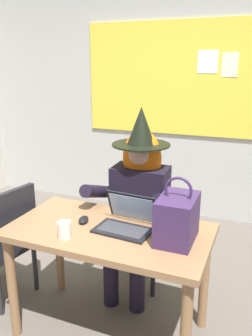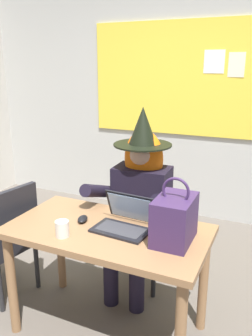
{
  "view_description": "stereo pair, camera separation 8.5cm",
  "coord_description": "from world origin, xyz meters",
  "px_view_note": "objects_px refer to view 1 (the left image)",
  "views": [
    {
      "loc": [
        0.77,
        -1.77,
        1.69
      ],
      "look_at": [
        -0.06,
        0.28,
        1.04
      ],
      "focal_mm": 37.22,
      "sensor_mm": 36.0,
      "label": 1
    },
    {
      "loc": [
        0.85,
        -1.74,
        1.69
      ],
      "look_at": [
        -0.06,
        0.28,
        1.04
      ],
      "focal_mm": 37.22,
      "sensor_mm": 36.0,
      "label": 2
    }
  ],
  "objects_px": {
    "chair_at_desk": "(142,220)",
    "person_costumed": "(138,192)",
    "desk_main": "(109,244)",
    "laptop": "(127,221)",
    "coffee_mug": "(64,230)",
    "computer_mouse": "(84,220)",
    "chair_spare_by_window": "(6,239)",
    "handbag": "(177,218)"
  },
  "relations": [
    {
      "from": "laptop",
      "to": "desk_main",
      "type": "bearing_deg",
      "value": -148.95
    },
    {
      "from": "desk_main",
      "to": "computer_mouse",
      "type": "xyz_separation_m",
      "value": [
        -0.19,
        0.02,
        0.12
      ]
    },
    {
      "from": "chair_at_desk",
      "to": "person_costumed",
      "type": "xyz_separation_m",
      "value": [
        0.0,
        -0.12,
        0.28
      ]
    },
    {
      "from": "chair_at_desk",
      "to": "computer_mouse",
      "type": "relative_size",
      "value": 8.51
    },
    {
      "from": "chair_at_desk",
      "to": "person_costumed",
      "type": "height_order",
      "value": "person_costumed"
    },
    {
      "from": "desk_main",
      "to": "chair_at_desk",
      "type": "bearing_deg",
      "value": 91.94
    },
    {
      "from": "desk_main",
      "to": "handbag",
      "type": "xyz_separation_m",
      "value": [
        0.41,
        0.02,
        0.24
      ]
    },
    {
      "from": "laptop",
      "to": "chair_at_desk",
      "type": "bearing_deg",
      "value": 105.13
    },
    {
      "from": "laptop",
      "to": "coffee_mug",
      "type": "distance_m",
      "value": 0.38
    },
    {
      "from": "coffee_mug",
      "to": "handbag",
      "type": "bearing_deg",
      "value": 19.41
    },
    {
      "from": "desk_main",
      "to": "chair_at_desk",
      "type": "xyz_separation_m",
      "value": [
        -0.02,
        0.69,
        -0.14
      ]
    },
    {
      "from": "desk_main",
      "to": "person_costumed",
      "type": "xyz_separation_m",
      "value": [
        -0.02,
        0.57,
        0.14
      ]
    },
    {
      "from": "person_costumed",
      "to": "handbag",
      "type": "height_order",
      "value": "person_costumed"
    },
    {
      "from": "computer_mouse",
      "to": "desk_main",
      "type": "bearing_deg",
      "value": -23.17
    },
    {
      "from": "person_costumed",
      "to": "computer_mouse",
      "type": "bearing_deg",
      "value": -19.52
    },
    {
      "from": "desk_main",
      "to": "computer_mouse",
      "type": "bearing_deg",
      "value": 173.42
    },
    {
      "from": "person_costumed",
      "to": "coffee_mug",
      "type": "xyz_separation_m",
      "value": [
        -0.17,
        -0.77,
        0.01
      ]
    },
    {
      "from": "chair_at_desk",
      "to": "person_costumed",
      "type": "distance_m",
      "value": 0.31
    },
    {
      "from": "laptop",
      "to": "person_costumed",
      "type": "bearing_deg",
      "value": 107.04
    },
    {
      "from": "desk_main",
      "to": "chair_at_desk",
      "type": "height_order",
      "value": "chair_at_desk"
    },
    {
      "from": "computer_mouse",
      "to": "handbag",
      "type": "bearing_deg",
      "value": -17.12
    },
    {
      "from": "chair_at_desk",
      "to": "desk_main",
      "type": "bearing_deg",
      "value": 0.53
    },
    {
      "from": "chair_at_desk",
      "to": "laptop",
      "type": "height_order",
      "value": "laptop"
    },
    {
      "from": "handbag",
      "to": "coffee_mug",
      "type": "relative_size",
      "value": 3.98
    },
    {
      "from": "person_costumed",
      "to": "computer_mouse",
      "type": "xyz_separation_m",
      "value": [
        -0.17,
        -0.55,
        -0.02
      ]
    },
    {
      "from": "person_costumed",
      "to": "desk_main",
      "type": "bearing_deg",
      "value": -0.55
    },
    {
      "from": "laptop",
      "to": "computer_mouse",
      "type": "relative_size",
      "value": 3.43
    },
    {
      "from": "handbag",
      "to": "person_costumed",
      "type": "bearing_deg",
      "value": 128.11
    },
    {
      "from": "chair_at_desk",
      "to": "computer_mouse",
      "type": "height_order",
      "value": "chair_at_desk"
    },
    {
      "from": "desk_main",
      "to": "laptop",
      "type": "height_order",
      "value": "laptop"
    },
    {
      "from": "laptop",
      "to": "coffee_mug",
      "type": "height_order",
      "value": "laptop"
    },
    {
      "from": "computer_mouse",
      "to": "chair_spare_by_window",
      "type": "bearing_deg",
      "value": 162.78
    },
    {
      "from": "chair_spare_by_window",
      "to": "coffee_mug",
      "type": "bearing_deg",
      "value": 170.18
    },
    {
      "from": "person_costumed",
      "to": "coffee_mug",
      "type": "bearing_deg",
      "value": -15.09
    },
    {
      "from": "desk_main",
      "to": "chair_spare_by_window",
      "type": "xyz_separation_m",
      "value": [
        -0.84,
        0.03,
        -0.14
      ]
    },
    {
      "from": "laptop",
      "to": "chair_spare_by_window",
      "type": "distance_m",
      "value": 0.98
    },
    {
      "from": "desk_main",
      "to": "coffee_mug",
      "type": "distance_m",
      "value": 0.32
    },
    {
      "from": "coffee_mug",
      "to": "laptop",
      "type": "bearing_deg",
      "value": 40.53
    },
    {
      "from": "laptop",
      "to": "computer_mouse",
      "type": "bearing_deg",
      "value": -170.1
    },
    {
      "from": "chair_at_desk",
      "to": "handbag",
      "type": "bearing_deg",
      "value": 31.6
    },
    {
      "from": "person_costumed",
      "to": "laptop",
      "type": "bearing_deg",
      "value": 9.99
    },
    {
      "from": "chair_at_desk",
      "to": "coffee_mug",
      "type": "relative_size",
      "value": 9.32
    }
  ]
}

